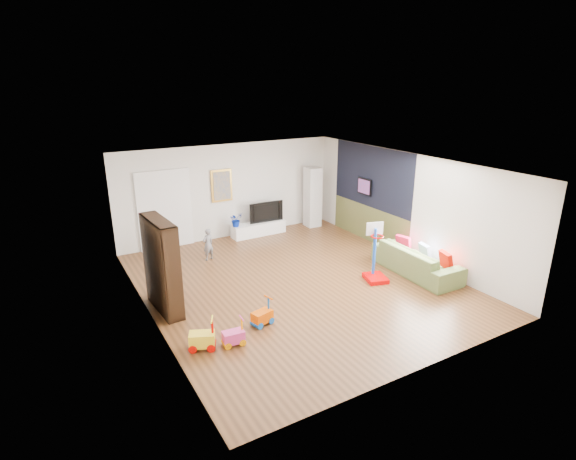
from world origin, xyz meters
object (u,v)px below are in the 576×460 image
media_console (259,229)px  sofa (416,260)px  bookshelf (162,266)px  basketball_hoop (377,253)px

media_console → sofa: sofa is taller
media_console → bookshelf: 4.88m
media_console → basketball_hoop: 4.33m
media_console → bookshelf: bookshelf is taller
media_console → basketball_hoop: (0.90, -4.21, 0.48)m
media_console → bookshelf: size_ratio=0.87×
sofa → basketball_hoop: size_ratio=1.68×
sofa → media_console: bearing=26.1°
bookshelf → sofa: (5.66, -1.25, -0.61)m
bookshelf → sofa: bookshelf is taller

